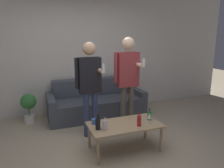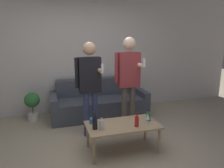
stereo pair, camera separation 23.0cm
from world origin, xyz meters
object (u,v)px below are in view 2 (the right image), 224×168
coffee_table (122,127)px  person_standing_left (90,81)px  person_standing_right (128,76)px  bottle_orange (95,123)px  couch (99,103)px

coffee_table → person_standing_left: bearing=119.5°
person_standing_right → person_standing_left: bearing=-175.4°
coffee_table → bottle_orange: (-0.44, -0.05, 0.14)m
coffee_table → person_standing_right: size_ratio=0.64×
person_standing_left → coffee_table: bearing=-60.5°
bottle_orange → person_standing_right: size_ratio=0.14×
person_standing_left → couch: bearing=68.8°
coffee_table → bottle_orange: bottle_orange is taller
person_standing_left → person_standing_right: (0.73, 0.06, 0.04)m
coffee_table → person_standing_right: person_standing_right is taller
coffee_table → person_standing_left: size_ratio=0.67×
coffee_table → bottle_orange: bearing=-173.9°
person_standing_right → bottle_orange: bearing=-136.4°
bottle_orange → person_standing_right: bearing=43.6°
bottle_orange → person_standing_right: person_standing_right is taller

